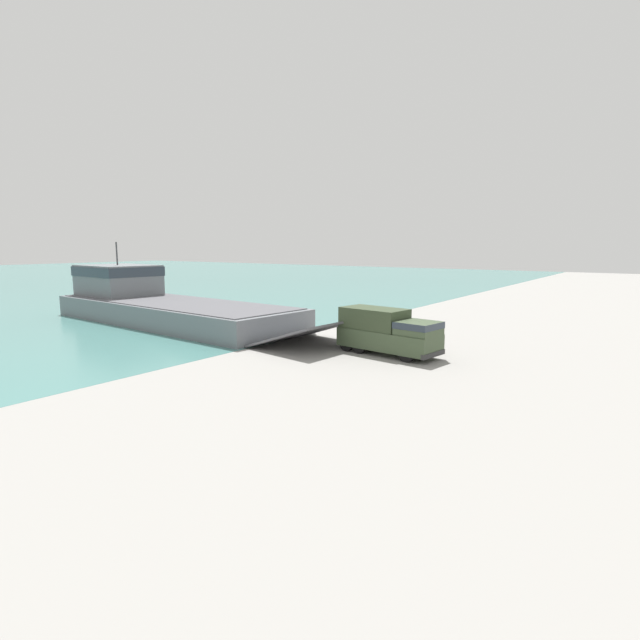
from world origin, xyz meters
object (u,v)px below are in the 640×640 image
landing_craft (157,302)px  military_truck (388,331)px  cargo_crate (429,345)px  moored_boat_c (91,287)px  soldier_on_ramp (404,333)px  mooring_bollard (346,324)px

landing_craft → military_truck: size_ratio=4.70×
landing_craft → cargo_crate: (1.82, -27.49, -1.40)m
landing_craft → moored_boat_c: (15.13, 37.93, -1.38)m
soldier_on_ramp → cargo_crate: soldier_on_ramp is taller
landing_craft → soldier_on_ramp: 25.32m
soldier_on_ramp → mooring_bollard: (3.85, 7.46, -0.54)m
cargo_crate → mooring_bollard: bearing=64.5°
moored_boat_c → mooring_bollard: bearing=-58.5°
soldier_on_ramp → moored_boat_c: 64.32m
military_truck → cargo_crate: (2.43, -1.96, -1.13)m
landing_craft → mooring_bollard: bearing=-65.8°
landing_craft → soldier_on_ramp: size_ratio=20.34×
soldier_on_ramp → cargo_crate: 2.53m
military_truck → mooring_bollard: size_ratio=8.93×
military_truck → moored_boat_c: size_ratio=1.02×
moored_boat_c → cargo_crate: bearing=-61.2°
landing_craft → mooring_bollard: landing_craft is taller
landing_craft → mooring_bollard: size_ratio=41.97×
soldier_on_ramp → cargo_crate: bearing=53.4°
mooring_bollard → cargo_crate: size_ratio=0.78×
moored_boat_c → cargo_crate: 66.77m
landing_craft → cargo_crate: size_ratio=32.74×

